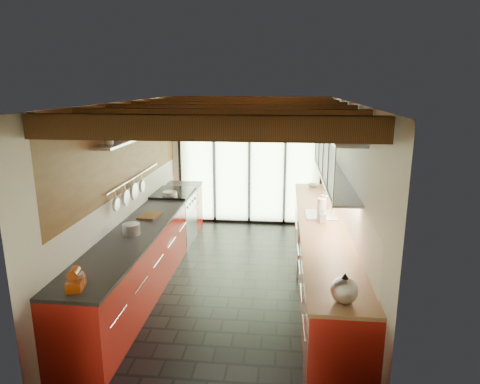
{
  "coord_description": "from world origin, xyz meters",
  "views": [
    {
      "loc": [
        0.7,
        -5.85,
        2.84
      ],
      "look_at": [
        0.05,
        0.4,
        1.25
      ],
      "focal_mm": 32.0,
      "sensor_mm": 36.0,
      "label": 1
    }
  ],
  "objects_px": {
    "paper_towel": "(322,208)",
    "bowl": "(313,185)",
    "stand_mixer": "(76,280)",
    "soap_bottle": "(323,216)",
    "kettle": "(344,289)"
  },
  "relations": [
    {
      "from": "paper_towel",
      "to": "bowl",
      "type": "distance_m",
      "value": 1.96
    },
    {
      "from": "stand_mixer",
      "to": "bowl",
      "type": "relative_size",
      "value": 1.22
    },
    {
      "from": "stand_mixer",
      "to": "soap_bottle",
      "type": "height_order",
      "value": "stand_mixer"
    },
    {
      "from": "stand_mixer",
      "to": "paper_towel",
      "type": "bearing_deg",
      "value": 44.93
    },
    {
      "from": "kettle",
      "to": "paper_towel",
      "type": "bearing_deg",
      "value": 90.0
    },
    {
      "from": "paper_towel",
      "to": "bowl",
      "type": "xyz_separation_m",
      "value": [
        0.0,
        1.96,
        -0.12
      ]
    },
    {
      "from": "paper_towel",
      "to": "stand_mixer",
      "type": "bearing_deg",
      "value": -135.07
    },
    {
      "from": "kettle",
      "to": "soap_bottle",
      "type": "xyz_separation_m",
      "value": [
        0.0,
        2.3,
        -0.03
      ]
    },
    {
      "from": "soap_bottle",
      "to": "kettle",
      "type": "bearing_deg",
      "value": -90.0
    },
    {
      "from": "paper_towel",
      "to": "soap_bottle",
      "type": "distance_m",
      "value": 0.24
    },
    {
      "from": "stand_mixer",
      "to": "paper_towel",
      "type": "height_order",
      "value": "paper_towel"
    },
    {
      "from": "kettle",
      "to": "bowl",
      "type": "distance_m",
      "value": 4.5
    },
    {
      "from": "paper_towel",
      "to": "soap_bottle",
      "type": "bearing_deg",
      "value": -90.0
    },
    {
      "from": "bowl",
      "to": "paper_towel",
      "type": "bearing_deg",
      "value": -90.0
    },
    {
      "from": "bowl",
      "to": "soap_bottle",
      "type": "bearing_deg",
      "value": -90.0
    }
  ]
}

